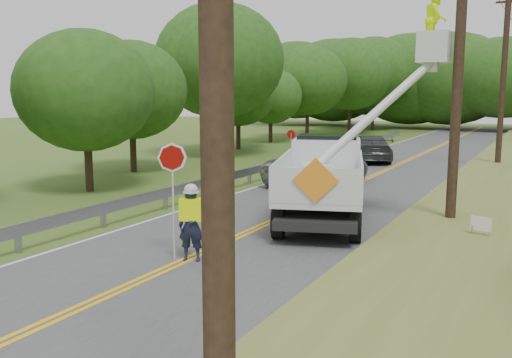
% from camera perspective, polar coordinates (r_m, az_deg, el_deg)
% --- Properties ---
extents(ground, '(140.00, 140.00, 0.00)m').
position_cam_1_polar(ground, '(11.77, -14.26, -11.24)').
color(ground, '#47611B').
rests_on(ground, ground).
extents(road, '(7.20, 96.00, 0.03)m').
position_cam_1_polar(road, '(23.68, 9.22, -0.94)').
color(road, '#454547').
rests_on(road, ground).
extents(guardrail, '(0.18, 48.00, 0.77)m').
position_cam_1_polar(guardrail, '(25.97, 1.51, 1.24)').
color(guardrail, '#909497').
rests_on(guardrail, ground).
extents(utility_poles, '(1.60, 43.30, 10.00)m').
position_cam_1_polar(utility_poles, '(25.25, 22.85, 11.08)').
color(utility_poles, black).
rests_on(utility_poles, ground).
extents(treeline_left, '(9.63, 55.88, 9.82)m').
position_cam_1_polar(treeline_left, '(43.07, 3.31, 10.54)').
color(treeline_left, '#332319').
rests_on(treeline_left, ground).
extents(treeline_horizon, '(57.44, 14.97, 12.04)m').
position_cam_1_polar(treeline_horizon, '(64.49, 23.43, 9.48)').
color(treeline_horizon, '#1F4C15').
rests_on(treeline_horizon, ground).
extents(flagger, '(1.07, 0.66, 2.81)m').
position_cam_1_polar(flagger, '(13.25, -6.69, -4.15)').
color(flagger, '#191E33').
rests_on(flagger, road).
extents(bucket_truck, '(5.73, 7.46, 6.92)m').
position_cam_1_polar(bucket_truck, '(18.47, 7.75, 1.25)').
color(bucket_truck, black).
rests_on(bucket_truck, road).
extents(suv_silver, '(3.67, 5.96, 1.54)m').
position_cam_1_polar(suv_silver, '(24.49, 6.46, 1.29)').
color(suv_silver, '#ADB0B5').
rests_on(suv_silver, road).
extents(suv_darkgrey, '(4.13, 5.66, 1.52)m').
position_cam_1_polar(suv_darkgrey, '(33.33, 11.57, 3.15)').
color(suv_darkgrey, '#373B3E').
rests_on(suv_darkgrey, road).
extents(stop_sign_permanent, '(0.40, 0.25, 2.13)m').
position_cam_1_polar(stop_sign_permanent, '(28.38, 3.61, 3.54)').
color(stop_sign_permanent, '#909497').
rests_on(stop_sign_permanent, ground).
extents(yard_sign, '(0.53, 0.14, 0.78)m').
position_cam_1_polar(yard_sign, '(15.73, 22.09, -4.39)').
color(yard_sign, white).
rests_on(yard_sign, ground).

